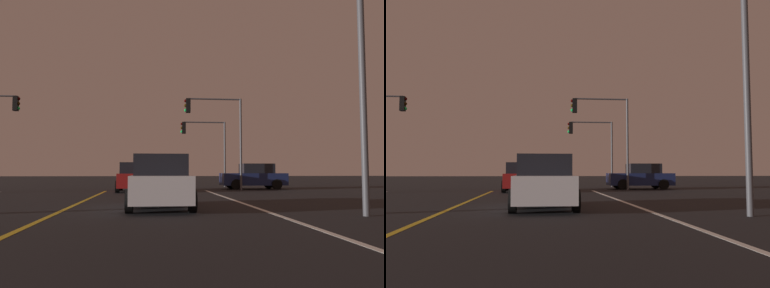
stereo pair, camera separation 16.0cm
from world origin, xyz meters
TOP-DOWN VIEW (x-y plane):
  - lane_edge_right at (6.08, 9.49)m, footprint 0.16×30.98m
  - lane_center_divider at (0.00, 9.49)m, footprint 0.16×30.98m
  - car_crossing_side at (9.60, 26.78)m, footprint 4.30×2.02m
  - car_ahead_far at (1.73, 24.36)m, footprint 2.02×4.30m
  - car_lead_same_lane at (2.95, 13.33)m, footprint 2.02×4.30m
  - traffic_light_near_right at (6.70, 25.48)m, footprint 3.73×0.36m
  - traffic_light_far_right at (6.69, 30.98)m, footprint 3.53×0.36m
  - street_lamp_right_near at (7.93, 10.70)m, footprint 2.10×0.44m

SIDE VIEW (x-z plane):
  - lane_edge_right at x=6.08m, z-range 0.00..0.01m
  - lane_center_divider at x=0.00m, z-range 0.00..0.01m
  - car_crossing_side at x=9.60m, z-range -0.03..1.67m
  - car_ahead_far at x=1.73m, z-range -0.03..1.67m
  - car_lead_same_lane at x=2.95m, z-range -0.03..1.67m
  - traffic_light_far_right at x=6.69m, z-range 1.27..6.31m
  - traffic_light_near_right at x=6.70m, z-range 1.43..7.29m
  - street_lamp_right_near at x=7.93m, z-range 1.11..10.06m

